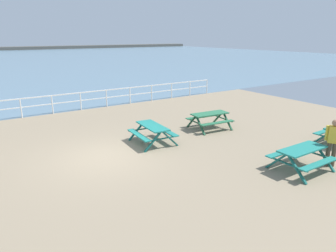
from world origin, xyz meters
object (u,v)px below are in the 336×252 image
visitor (333,140)px  picnic_table_far_left (153,130)px  picnic_table_mid_centre (210,117)px  picnic_table_near_right (302,154)px

visitor → picnic_table_far_left: bearing=-86.6°
picnic_table_far_left → visitor: size_ratio=1.14×
picnic_table_far_left → picnic_table_mid_centre: bearing=-81.8°
picnic_table_near_right → picnic_table_mid_centre: size_ratio=0.94×
picnic_table_near_right → picnic_table_far_left: 5.72m
picnic_table_far_left → visitor: (3.93, -5.35, 0.36)m
picnic_table_near_right → picnic_table_mid_centre: bearing=83.8°
picnic_table_near_right → visitor: bearing=-17.3°
picnic_table_far_left → picnic_table_near_right: bearing=-147.2°
picnic_table_near_right → picnic_table_mid_centre: 5.28m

